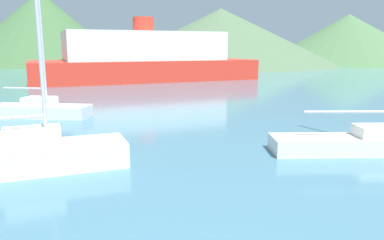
% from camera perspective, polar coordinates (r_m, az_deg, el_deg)
% --- Properties ---
extents(sailboat_middle, '(5.73, 2.52, 8.69)m').
position_cam_1_polar(sailboat_middle, '(12.34, -23.03, -4.73)').
color(sailboat_middle, white).
rests_on(sailboat_middle, ground_plane).
extents(sailboat_outer, '(5.51, 3.28, 8.51)m').
position_cam_1_polar(sailboat_outer, '(21.63, -22.13, 1.68)').
color(sailboat_outer, white).
rests_on(sailboat_outer, ground_plane).
extents(ferry_distant, '(25.65, 13.32, 6.93)m').
position_cam_1_polar(ferry_distant, '(43.18, -7.31, 9.22)').
color(ferry_distant, red).
rests_on(ferry_distant, ground_plane).
extents(hill_central, '(35.26, 35.26, 15.08)m').
position_cam_1_polar(hill_central, '(87.59, -21.88, 12.83)').
color(hill_central, '#3D6038').
rests_on(hill_central, ground_plane).
extents(hill_east, '(47.53, 47.53, 11.39)m').
position_cam_1_polar(hill_east, '(79.30, 4.38, 12.50)').
color(hill_east, '#4C6647').
rests_on(hill_east, ground_plane).
extents(hill_far_east, '(37.90, 37.90, 10.82)m').
position_cam_1_polar(hill_far_east, '(92.62, 22.61, 11.32)').
color(hill_far_east, '#476B42').
rests_on(hill_far_east, ground_plane).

